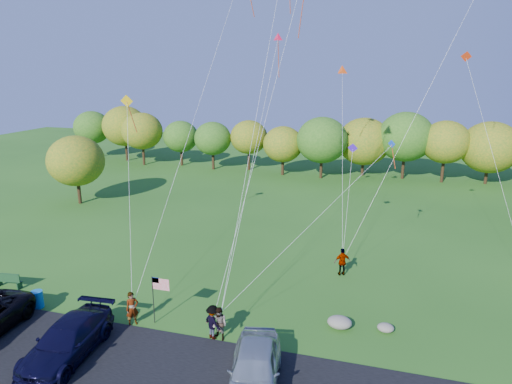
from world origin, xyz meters
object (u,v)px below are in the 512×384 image
minivan_silver (255,369)px  flyer_d (342,262)px  flyer_b (219,324)px  flyer_a (132,309)px  flyer_c (213,322)px  minivan_navy (67,341)px  trash_barrel (37,299)px  park_bench (7,280)px

minivan_silver → flyer_d: 12.61m
flyer_b → flyer_d: flyer_d is taller
flyer_a → flyer_c: (4.60, 0.00, -0.04)m
minivan_navy → minivan_silver: minivan_silver is taller
minivan_silver → flyer_b: bearing=120.9°
minivan_navy → minivan_silver: bearing=-2.1°
minivan_silver → trash_barrel: (-13.97, 3.16, -0.48)m
park_bench → flyer_d: bearing=13.4°
park_bench → trash_barrel: (3.52, -1.45, -0.05)m
flyer_b → park_bench: size_ratio=0.93×
minivan_silver → flyer_a: size_ratio=2.85×
flyer_b → park_bench: (-14.74, 1.55, -0.32)m
flyer_a → flyer_d: (10.15, 9.31, -0.01)m
minivan_navy → flyer_b: (6.38, 3.42, -0.03)m
flyer_d → minivan_silver: bearing=55.1°
minivan_silver → flyer_d: size_ratio=2.87×
flyer_a → flyer_d: size_ratio=1.01×
flyer_b → park_bench: flyer_b is taller
flyer_b → trash_barrel: size_ratio=1.74×
flyer_b → flyer_c: bearing=-160.4°
trash_barrel → park_bench: bearing=157.6°
trash_barrel → minivan_navy: bearing=-36.0°
flyer_a → trash_barrel: flyer_a is taller
park_bench → trash_barrel: park_bench is taller
flyer_a → flyer_c: flyer_a is taller
minivan_navy → flyer_d: bearing=43.4°
flyer_a → minivan_silver: bearing=-72.6°
minivan_navy → flyer_c: bearing=25.3°
flyer_a → trash_barrel: bearing=128.1°
flyer_b → park_bench: bearing=-166.4°
flyer_a → trash_barrel: (-6.26, 0.10, -0.45)m
park_bench → minivan_silver: bearing=-22.6°
flyer_a → park_bench: size_ratio=1.01×
flyer_c → trash_barrel: bearing=31.1°
minivan_navy → flyer_d: size_ratio=3.06×
minivan_silver → trash_barrel: size_ratio=5.40×
flyer_c → trash_barrel: (-10.86, 0.10, -0.41)m
flyer_a → flyer_b: bearing=-51.0°
minivan_navy → park_bench: 9.73m
minivan_silver → flyer_c: minivan_silver is taller
minivan_silver → flyer_b: (-2.75, 3.06, -0.11)m
flyer_a → flyer_d: flyer_a is taller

